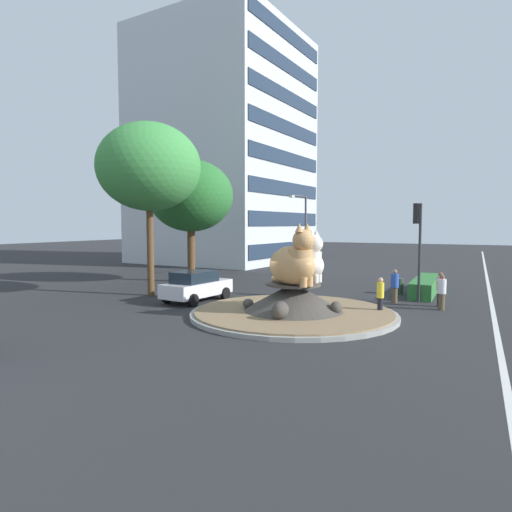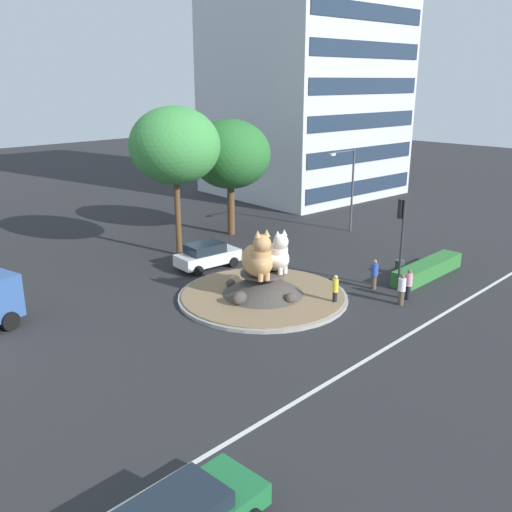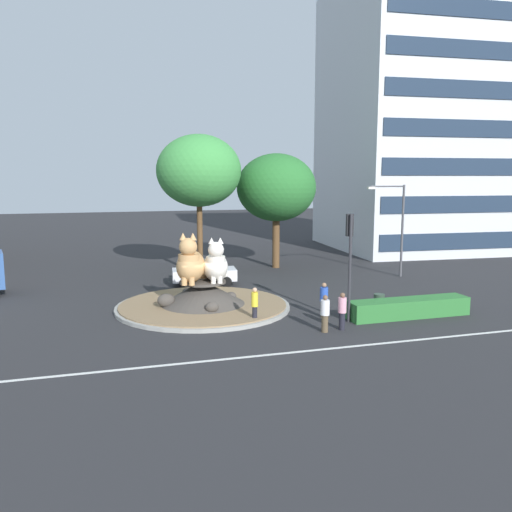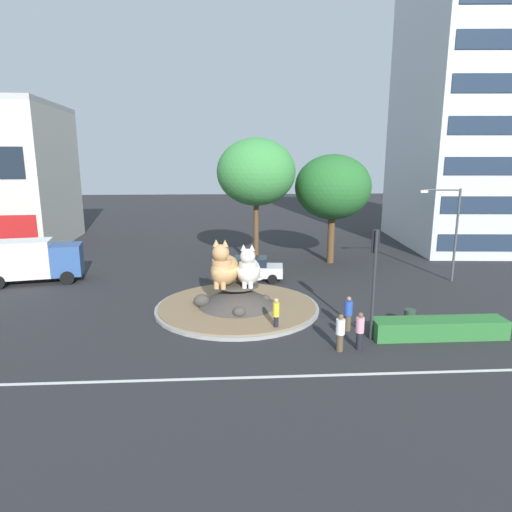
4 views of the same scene
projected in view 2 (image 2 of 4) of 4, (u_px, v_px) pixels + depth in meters
name	position (u px, v px, depth m)	size (l,w,h in m)	color
ground_plane	(263.00, 298.00, 30.22)	(160.00, 160.00, 0.00)	#28282B
lane_centreline	(392.00, 345.00, 24.86)	(112.00, 0.20, 0.01)	silver
roundabout_island	(263.00, 289.00, 30.05)	(9.13, 9.13, 1.48)	gray
cat_statue_calico	(258.00, 259.00, 28.82)	(2.30, 2.63, 2.63)	tan
cat_statue_white	(275.00, 255.00, 29.75)	(1.68, 2.33, 2.34)	silver
traffic_light_mast	(401.00, 228.00, 30.35)	(0.36, 0.45, 5.14)	#2D2D33
office_tower	(305.00, 69.00, 55.23)	(16.93, 16.49, 24.53)	silver
clipped_hedge_strip	(428.00, 269.00, 33.39)	(6.28, 1.20, 0.90)	#2D7033
broadleaf_tree_behind_island	(230.00, 154.00, 40.89)	(5.92, 5.92, 8.58)	brown
second_tree_near_tower	(175.00, 146.00, 35.43)	(5.79, 5.79, 9.73)	brown
streetlight_arm	(349.00, 183.00, 42.21)	(2.70, 0.42, 6.32)	#4C4C51
pedestrian_blue_shirt	(374.00, 274.00, 31.24)	(0.40, 0.40, 1.74)	brown
pedestrian_white_shirt	(402.00, 289.00, 29.04)	(0.40, 0.40, 1.69)	brown
pedestrian_yellow_shirt	(335.00, 289.00, 28.88)	(0.32, 0.32, 1.70)	black
pedestrian_pink_shirt	(409.00, 284.00, 29.73)	(0.37, 0.37, 1.71)	black
sedan_on_far_lane	(207.00, 255.00, 34.77)	(4.19, 2.30, 1.61)	silver
litter_bin	(400.00, 267.00, 33.75)	(0.56, 0.56, 0.90)	#2D4233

